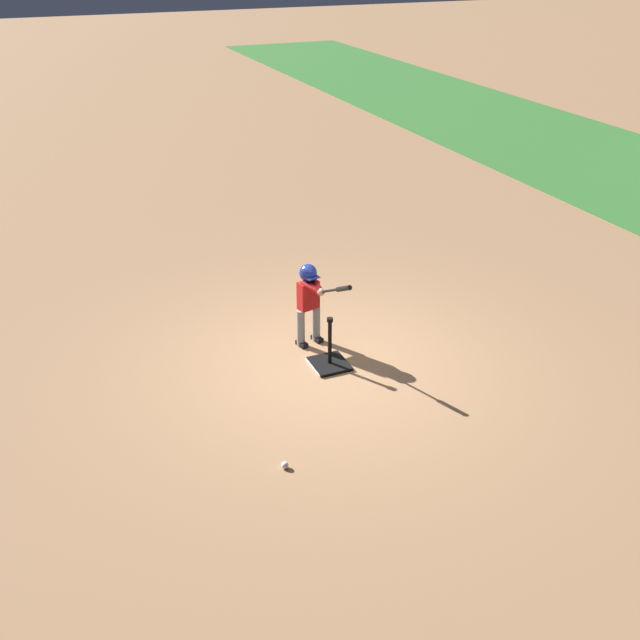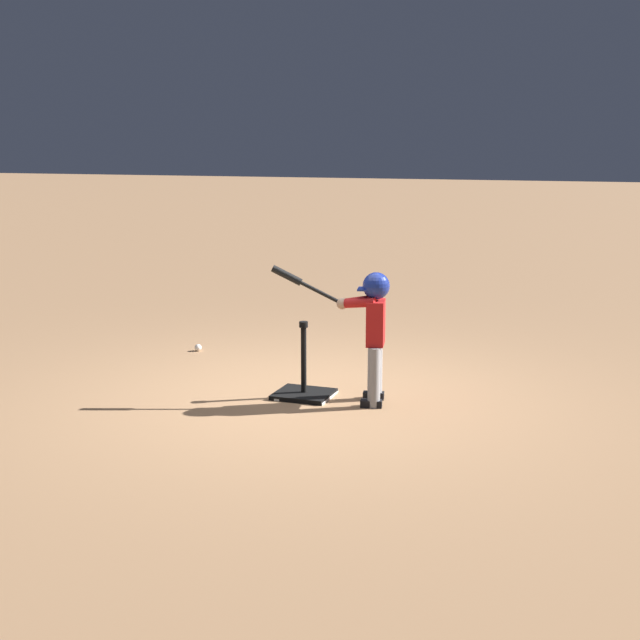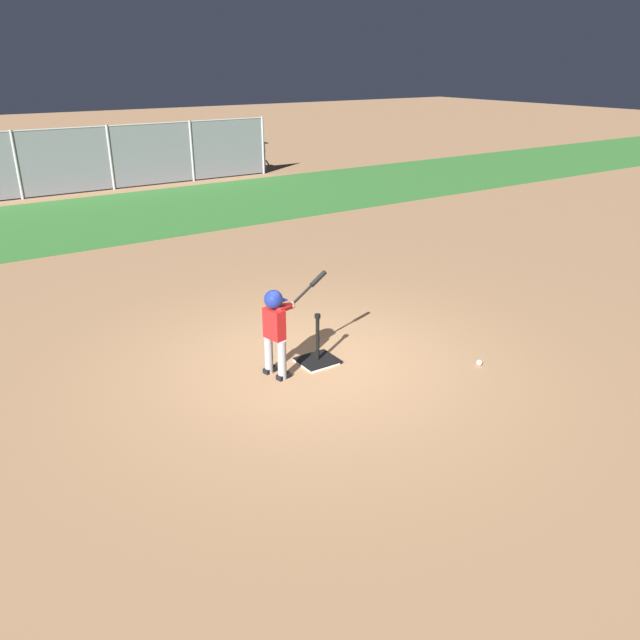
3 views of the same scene
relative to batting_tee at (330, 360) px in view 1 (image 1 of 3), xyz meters
name	(u,v)px [view 1 (image 1 of 3)]	position (x,y,z in m)	size (l,w,h in m)	color
ground_plane	(329,365)	(-0.01, 0.00, -0.08)	(90.00, 90.00, 0.00)	#99704C
home_plate	(328,364)	(-0.03, -0.01, -0.07)	(0.44, 0.44, 0.02)	white
batting_tee	(330,360)	(0.00, 0.00, 0.00)	(0.48, 0.43, 0.67)	black
batter_child	(310,295)	(-0.60, -0.02, 0.64)	(0.99, 0.40, 1.17)	gray
baseball	(285,465)	(1.67, -1.22, -0.04)	(0.07, 0.07, 0.07)	white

